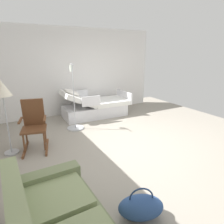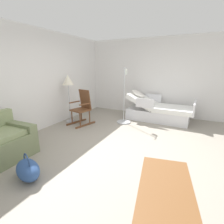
# 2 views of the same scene
# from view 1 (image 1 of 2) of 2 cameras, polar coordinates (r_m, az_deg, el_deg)

# --- Properties ---
(ground_plane) EXTENTS (7.19, 7.19, 0.00)m
(ground_plane) POSITION_cam_1_polar(r_m,az_deg,el_deg) (4.48, 4.40, -9.24)
(ground_plane) COLOR gray
(side_wall) EXTENTS (0.10, 5.28, 2.70)m
(side_wall) POSITION_cam_1_polar(r_m,az_deg,el_deg) (6.69, -9.46, 11.33)
(side_wall) COLOR white
(side_wall) RESTS_ON ground
(hospital_bed) EXTENTS (1.06, 2.12, 0.99)m
(hospital_bed) POSITION_cam_1_polar(r_m,az_deg,el_deg) (6.31, -4.93, 1.48)
(hospital_bed) COLOR silver
(hospital_bed) RESTS_ON ground
(rocking_chair) EXTENTS (0.85, 0.64, 1.05)m
(rocking_chair) POSITION_cam_1_polar(r_m,az_deg,el_deg) (4.44, -21.38, -3.61)
(rocking_chair) COLOR brown
(rocking_chair) RESTS_ON ground
(floor_lamp) EXTENTS (0.34, 0.34, 1.48)m
(floor_lamp) POSITION_cam_1_polar(r_m,az_deg,el_deg) (4.22, -28.87, 4.68)
(floor_lamp) COLOR #B2B5BA
(floor_lamp) RESTS_ON ground
(duffel_bag) EXTENTS (0.51, 0.64, 0.43)m
(duffel_bag) POSITION_cam_1_polar(r_m,az_deg,el_deg) (2.71, 8.26, -25.31)
(duffel_bag) COLOR #2D4C84
(duffel_bag) RESTS_ON ground
(iv_pole) EXTENTS (0.44, 0.44, 1.69)m
(iv_pole) POSITION_cam_1_polar(r_m,az_deg,el_deg) (5.36, -10.52, -2.15)
(iv_pole) COLOR #B2B5BA
(iv_pole) RESTS_ON ground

